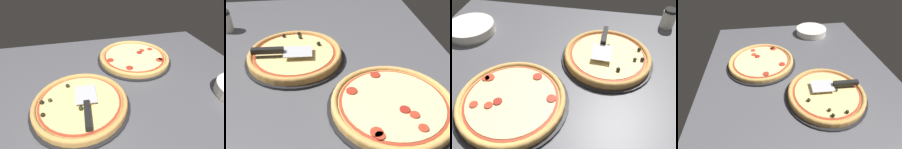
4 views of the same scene
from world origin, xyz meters
TOP-DOWN VIEW (x-y plane):
  - ground_plane at (0.00, 0.00)cm, footprint 153.33×106.42cm
  - pizza_pan_front at (-9.11, -9.58)cm, footprint 39.05×39.05cm
  - pizza_front at (-9.14, -9.57)cm, footprint 36.70×36.70cm
  - pizza_pan_back at (22.95, 20.52)cm, footprint 40.72×40.72cm
  - pizza_back at (22.97, 20.50)cm, footprint 38.28×38.28cm
  - serving_spatula at (-7.04, -16.35)cm, footprint 8.61×23.01cm

SIDE VIEW (x-z plane):
  - ground_plane at x=0.00cm, z-range -3.60..0.00cm
  - pizza_pan_front at x=-9.11cm, z-range 0.00..1.00cm
  - pizza_pan_back at x=22.95cm, z-range 0.00..1.00cm
  - pizza_back at x=22.97cm, z-range 1.01..3.72cm
  - pizza_front at x=-9.14cm, z-range 0.52..4.63cm
  - serving_spatula at x=-7.04cm, z-range 4.86..6.86cm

